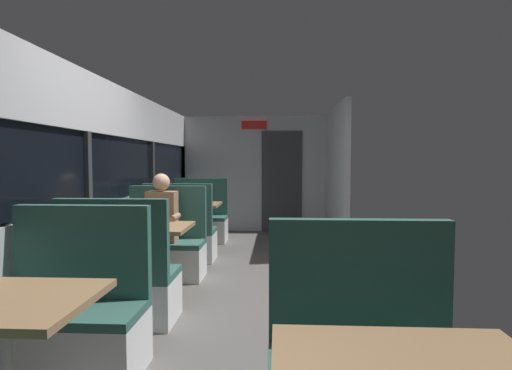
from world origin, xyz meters
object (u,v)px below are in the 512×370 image
at_px(bench_mid_window_facing_entry, 165,250).
at_px(seated_passenger, 163,234).
at_px(coffee_cup_primary, 199,201).
at_px(dining_table_mid_window, 146,235).
at_px(bench_mid_window_facing_end, 120,286).
at_px(bench_near_window_facing_entry, 72,323).
at_px(coffee_cup_secondary, 146,221).
at_px(bench_far_window_facing_end, 181,238).
at_px(dining_table_far_window, 191,210).
at_px(bench_far_window_facing_entry, 200,223).

bearing_deg(bench_mid_window_facing_entry, seated_passenger, -90.00).
relative_size(bench_mid_window_facing_entry, coffee_cup_primary, 12.22).
relative_size(dining_table_mid_window, bench_mid_window_facing_end, 0.82).
bearing_deg(seated_passenger, bench_mid_window_facing_end, -90.00).
height_order(bench_near_window_facing_entry, seated_passenger, seated_passenger).
bearing_deg(coffee_cup_secondary, bench_far_window_facing_end, 89.97).
distance_m(bench_far_window_facing_end, seated_passenger, 0.92).
xyz_separation_m(dining_table_mid_window, dining_table_far_window, (0.00, 2.22, 0.00)).
bearing_deg(coffee_cup_primary, bench_far_window_facing_end, -102.26).
distance_m(bench_mid_window_facing_end, bench_far_window_facing_end, 2.22).
bearing_deg(dining_table_far_window, dining_table_mid_window, -90.00).
relative_size(bench_far_window_facing_entry, coffee_cup_secondary, 12.22).
height_order(dining_table_far_window, coffee_cup_secondary, coffee_cup_secondary).
bearing_deg(bench_mid_window_facing_end, bench_far_window_facing_end, 90.00).
distance_m(bench_mid_window_facing_entry, coffee_cup_primary, 1.52).
relative_size(bench_near_window_facing_entry, bench_mid_window_facing_entry, 1.00).
bearing_deg(bench_mid_window_facing_end, bench_far_window_facing_entry, 90.00).
height_order(dining_table_mid_window, seated_passenger, seated_passenger).
relative_size(dining_table_mid_window, coffee_cup_secondary, 10.00).
height_order(bench_near_window_facing_entry, bench_mid_window_facing_entry, same).
relative_size(dining_table_far_window, bench_far_window_facing_end, 0.82).
bearing_deg(bench_far_window_facing_end, dining_table_far_window, 90.00).
height_order(bench_far_window_facing_end, coffee_cup_primary, bench_far_window_facing_end).
bearing_deg(coffee_cup_primary, bench_near_window_facing_entry, -92.12).
height_order(coffee_cup_primary, coffee_cup_secondary, same).
distance_m(bench_near_window_facing_entry, bench_far_window_facing_end, 3.04).
height_order(dining_table_mid_window, bench_far_window_facing_end, bench_far_window_facing_end).
height_order(dining_table_far_window, coffee_cup_primary, coffee_cup_primary).
relative_size(bench_near_window_facing_entry, dining_table_mid_window, 1.22).
height_order(bench_mid_window_facing_entry, dining_table_far_window, bench_mid_window_facing_entry).
bearing_deg(bench_near_window_facing_entry, bench_mid_window_facing_entry, 90.00).
bearing_deg(bench_mid_window_facing_end, coffee_cup_primary, 87.27).
height_order(bench_mid_window_facing_entry, coffee_cup_primary, bench_mid_window_facing_entry).
xyz_separation_m(dining_table_far_window, seated_passenger, (0.00, -1.59, -0.10)).
bearing_deg(bench_far_window_facing_end, bench_mid_window_facing_end, -90.00).
height_order(bench_mid_window_facing_end, coffee_cup_primary, bench_mid_window_facing_end).
bearing_deg(bench_near_window_facing_entry, bench_far_window_facing_end, 90.00).
height_order(dining_table_mid_window, coffee_cup_secondary, coffee_cup_secondary).
xyz_separation_m(bench_mid_window_facing_end, bench_far_window_facing_end, (0.00, 2.22, 0.00)).
relative_size(bench_mid_window_facing_end, seated_passenger, 0.87).
xyz_separation_m(bench_far_window_facing_entry, coffee_cup_primary, (0.14, -0.77, 0.46)).
distance_m(bench_mid_window_facing_end, bench_mid_window_facing_entry, 1.40).
height_order(dining_table_far_window, seated_passenger, seated_passenger).
distance_m(bench_near_window_facing_entry, bench_mid_window_facing_entry, 2.22).
xyz_separation_m(bench_mid_window_facing_end, seated_passenger, (0.00, 1.33, 0.21)).
bearing_deg(bench_near_window_facing_entry, seated_passenger, 90.00).
xyz_separation_m(bench_near_window_facing_entry, dining_table_mid_window, (0.00, 1.52, 0.31)).
xyz_separation_m(bench_mid_window_facing_end, bench_mid_window_facing_entry, (0.00, 1.40, 0.00)).
xyz_separation_m(bench_far_window_facing_end, coffee_cup_primary, (0.14, 0.62, 0.46)).
bearing_deg(bench_far_window_facing_entry, bench_mid_window_facing_end, -90.00).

